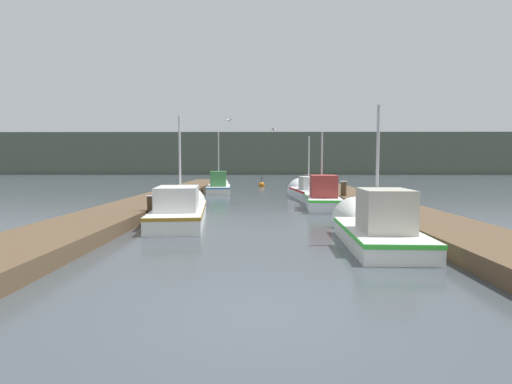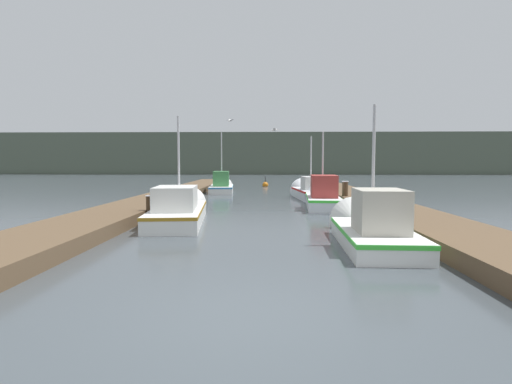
% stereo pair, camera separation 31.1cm
% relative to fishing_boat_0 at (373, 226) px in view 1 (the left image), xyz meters
% --- Properties ---
extents(ground_plane, '(200.00, 200.00, 0.00)m').
position_rel_fishing_boat_0_xyz_m(ground_plane, '(-3.06, -5.39, -0.42)').
color(ground_plane, '#3D4449').
extents(dock_left, '(2.42, 40.00, 0.41)m').
position_rel_fishing_boat_0_xyz_m(dock_left, '(-8.38, 10.61, -0.21)').
color(dock_left, brown).
rests_on(dock_left, ground_plane).
extents(dock_right, '(2.42, 40.00, 0.41)m').
position_rel_fishing_boat_0_xyz_m(dock_right, '(2.25, 10.61, -0.21)').
color(dock_right, brown).
rests_on(dock_right, ground_plane).
extents(distant_shore_ridge, '(120.00, 16.00, 7.47)m').
position_rel_fishing_boat_0_xyz_m(distant_shore_ridge, '(-3.06, 67.41, 3.32)').
color(distant_shore_ridge, '#4C5647').
rests_on(distant_shore_ridge, ground_plane).
extents(fishing_boat_0, '(1.84, 5.12, 4.19)m').
position_rel_fishing_boat_0_xyz_m(fishing_boat_0, '(0.00, 0.00, 0.00)').
color(fishing_boat_0, silver).
rests_on(fishing_boat_0, ground_plane).
extents(fishing_boat_1, '(2.34, 6.62, 4.34)m').
position_rel_fishing_boat_0_xyz_m(fishing_boat_1, '(-6.01, 4.02, 0.01)').
color(fishing_boat_1, silver).
rests_on(fishing_boat_1, ground_plane).
extents(fishing_boat_2, '(1.86, 5.83, 4.02)m').
position_rel_fishing_boat_0_xyz_m(fishing_boat_2, '(-0.09, 8.64, 0.08)').
color(fishing_boat_2, silver).
rests_on(fishing_boat_2, ground_plane).
extents(fishing_boat_3, '(2.20, 5.39, 4.24)m').
position_rel_fishing_boat_0_xyz_m(fishing_boat_3, '(-0.18, 13.52, 0.00)').
color(fishing_boat_3, silver).
rests_on(fishing_boat_3, ground_plane).
extents(fishing_boat_4, '(1.95, 5.36, 4.81)m').
position_rel_fishing_boat_0_xyz_m(fishing_boat_4, '(-6.07, 18.16, 0.03)').
color(fishing_boat_4, silver).
rests_on(fishing_boat_4, ground_plane).
extents(mooring_piling_0, '(0.31, 0.31, 1.03)m').
position_rel_fishing_boat_0_xyz_m(mooring_piling_0, '(1.07, 24.94, 0.11)').
color(mooring_piling_0, '#473523').
rests_on(mooring_piling_0, ground_plane).
extents(mooring_piling_1, '(0.29, 0.29, 1.04)m').
position_rel_fishing_boat_0_xyz_m(mooring_piling_1, '(1.27, 22.68, 0.11)').
color(mooring_piling_1, '#473523').
rests_on(mooring_piling_1, ground_plane).
extents(mooring_piling_2, '(0.34, 0.34, 1.19)m').
position_rel_fishing_boat_0_xyz_m(mooring_piling_2, '(1.27, 9.92, 0.18)').
color(mooring_piling_2, '#473523').
rests_on(mooring_piling_2, ground_plane).
extents(mooring_piling_3, '(0.27, 0.27, 0.96)m').
position_rel_fishing_boat_0_xyz_m(mooring_piling_3, '(-7.06, 3.57, 0.07)').
color(mooring_piling_3, '#473523').
rests_on(mooring_piling_3, ground_plane).
extents(channel_buoy, '(0.53, 0.53, 1.03)m').
position_rel_fishing_boat_0_xyz_m(channel_buoy, '(-2.93, 24.97, -0.27)').
color(channel_buoy, '#BF6513').
rests_on(channel_buoy, ground_plane).
extents(seagull_lead, '(0.29, 0.55, 0.12)m').
position_rel_fishing_boat_0_xyz_m(seagull_lead, '(-2.38, 10.26, 3.44)').
color(seagull_lead, white).
extents(seagull_1, '(0.51, 0.43, 0.12)m').
position_rel_fishing_boat_0_xyz_m(seagull_1, '(-4.93, 12.49, 4.16)').
color(seagull_1, white).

